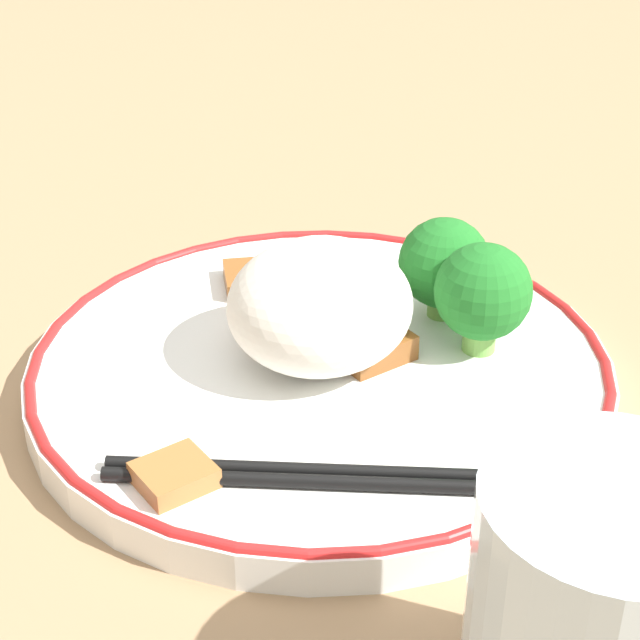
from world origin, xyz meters
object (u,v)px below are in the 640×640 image
object	(u,v)px
broccoli_back_left	(483,293)
drinking_glass	(600,627)
plate	(320,370)
chopsticks	(391,479)
broccoli_back_center	(444,264)

from	to	relation	value
broccoli_back_left	drinking_glass	xyz separation A→B (m)	(-0.12, 0.16, 0.00)
broccoli_back_left	drinking_glass	world-z (taller)	drinking_glass
plate	chopsticks	bearing A→B (deg)	142.35
broccoli_back_center	drinking_glass	bearing A→B (deg)	130.73
broccoli_back_left	broccoli_back_center	distance (m)	0.03
plate	drinking_glass	world-z (taller)	drinking_glass
chopsticks	broccoli_back_left	bearing A→B (deg)	-79.47
chopsticks	drinking_glass	size ratio (longest dim) A/B	2.02
broccoli_back_left	plate	bearing A→B (deg)	41.81
plate	broccoli_back_center	xyz separation A→B (m)	(-0.02, -0.07, 0.03)
broccoli_back_left	chopsticks	size ratio (longest dim) A/B	0.27
broccoli_back_center	drinking_glass	size ratio (longest dim) A/B	0.52
plate	drinking_glass	bearing A→B (deg)	148.12
plate	broccoli_back_left	bearing A→B (deg)	-138.19
broccoli_back_left	chopsticks	world-z (taller)	broccoli_back_left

